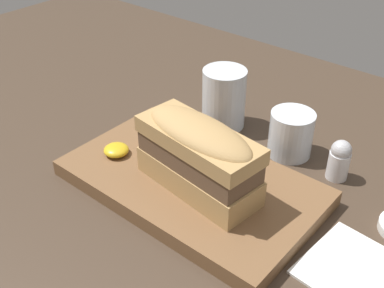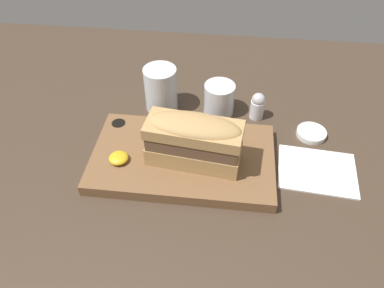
{
  "view_description": "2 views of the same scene",
  "coord_description": "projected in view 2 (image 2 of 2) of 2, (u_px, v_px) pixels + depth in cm",
  "views": [
    {
      "loc": [
        37.51,
        -44.48,
        48.25
      ],
      "look_at": [
        1.63,
        -1.79,
        10.59
      ],
      "focal_mm": 45.0,
      "sensor_mm": 36.0,
      "label": 1
    },
    {
      "loc": [
        9.08,
        -54.46,
        60.09
      ],
      "look_at": [
        3.35,
        -4.04,
        10.22
      ],
      "focal_mm": 35.0,
      "sensor_mm": 36.0,
      "label": 2
    }
  ],
  "objects": [
    {
      "name": "sandwich",
      "position": [
        194.0,
        139.0,
        0.72
      ],
      "size": [
        19.23,
        9.52,
        10.92
      ],
      "rotation": [
        0.0,
        0.0,
        -0.12
      ],
      "color": "tan",
      "rests_on": "serving_board"
    },
    {
      "name": "mustard_dollop",
      "position": [
        119.0,
        158.0,
        0.75
      ],
      "size": [
        3.94,
        3.94,
        1.58
      ],
      "color": "gold",
      "rests_on": "serving_board"
    },
    {
      "name": "serving_board",
      "position": [
        183.0,
        158.0,
        0.78
      ],
      "size": [
        37.57,
        22.07,
        2.55
      ],
      "color": "brown",
      "rests_on": "dining_table"
    },
    {
      "name": "napkin",
      "position": [
        317.0,
        171.0,
        0.77
      ],
      "size": [
        16.65,
        13.51,
        0.4
      ],
      "rotation": [
        0.0,
        0.0,
        -0.08
      ],
      "color": "white",
      "rests_on": "dining_table"
    },
    {
      "name": "salt_shaker",
      "position": [
        258.0,
        106.0,
        0.87
      ],
      "size": [
        3.29,
        3.29,
        6.68
      ],
      "color": "white",
      "rests_on": "dining_table"
    },
    {
      "name": "condiment_dish",
      "position": [
        311.0,
        133.0,
        0.84
      ],
      "size": [
        6.63,
        6.63,
        1.25
      ],
      "color": "white",
      "rests_on": "dining_table"
    },
    {
      "name": "water_glass",
      "position": [
        161.0,
        91.0,
        0.89
      ],
      "size": [
        7.75,
        7.75,
        10.75
      ],
      "color": "silver",
      "rests_on": "dining_table"
    },
    {
      "name": "wine_glass",
      "position": [
        219.0,
        100.0,
        0.89
      ],
      "size": [
        7.21,
        7.21,
        7.59
      ],
      "color": "silver",
      "rests_on": "dining_table"
    },
    {
      "name": "dining_table",
      "position": [
        179.0,
        160.0,
        0.81
      ],
      "size": [
        182.66,
        108.42,
        2.0
      ],
      "color": "#423326",
      "rests_on": "ground"
    }
  ]
}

